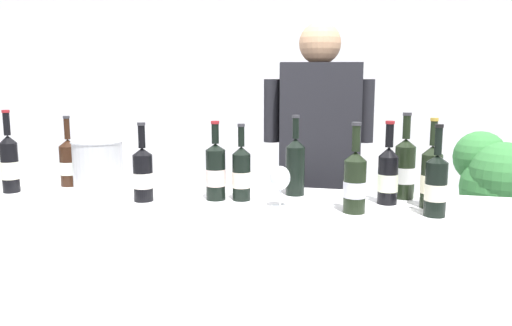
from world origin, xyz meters
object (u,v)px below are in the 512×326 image
(wine_bottle_5, at_px, (69,162))
(wine_glass, at_px, (280,179))
(wine_bottle_2, at_px, (10,163))
(wine_bottle_0, at_px, (355,181))
(wine_bottle_3, at_px, (143,174))
(wine_bottle_1, at_px, (216,171))
(person_server, at_px, (317,196))
(wine_bottle_8, at_px, (405,168))
(wine_bottle_4, at_px, (436,185))
(wine_bottle_10, at_px, (431,177))
(ice_bucket, at_px, (98,166))
(wine_bottle_6, at_px, (295,165))
(potted_shrub, at_px, (500,193))
(wine_bottle_7, at_px, (241,173))
(wine_bottle_9, at_px, (388,175))

(wine_bottle_5, height_order, wine_glass, wine_bottle_5)
(wine_bottle_2, bearing_deg, wine_bottle_0, -0.33)
(wine_bottle_3, bearing_deg, wine_bottle_1, 17.85)
(person_server, bearing_deg, wine_bottle_3, -130.86)
(wine_bottle_5, height_order, wine_bottle_8, wine_bottle_8)
(wine_bottle_3, height_order, wine_bottle_4, wine_bottle_4)
(wine_bottle_0, bearing_deg, wine_bottle_10, 26.28)
(wine_bottle_10, xyz_separation_m, ice_bucket, (-1.41, -0.03, -0.01))
(wine_bottle_6, bearing_deg, wine_glass, -95.85)
(wine_bottle_10, relative_size, person_server, 0.20)
(wine_bottle_3, xyz_separation_m, potted_shrub, (1.61, 1.16, -0.25))
(wine_bottle_3, relative_size, wine_bottle_6, 0.94)
(wine_bottle_10, bearing_deg, wine_bottle_1, -176.02)
(wine_bottle_3, xyz_separation_m, wine_bottle_5, (-0.47, 0.20, -0.00))
(wine_bottle_7, distance_m, potted_shrub, 1.64)
(wine_bottle_0, relative_size, potted_shrub, 0.29)
(wine_bottle_8, distance_m, wine_bottle_9, 0.13)
(wine_bottle_5, relative_size, person_server, 0.19)
(wine_bottle_9, bearing_deg, potted_shrub, 56.87)
(wine_bottle_5, distance_m, wine_glass, 1.05)
(wine_bottle_8, height_order, ice_bucket, wine_bottle_8)
(wine_bottle_4, relative_size, wine_bottle_6, 0.98)
(wine_bottle_1, bearing_deg, wine_bottle_3, -162.15)
(wine_bottle_0, distance_m, potted_shrub, 1.40)
(wine_bottle_0, bearing_deg, wine_bottle_6, 137.03)
(wine_bottle_3, distance_m, wine_bottle_10, 1.14)
(wine_bottle_6, relative_size, person_server, 0.20)
(wine_bottle_0, xyz_separation_m, wine_bottle_6, (-0.26, 0.24, 0.01))
(ice_bucket, bearing_deg, wine_bottle_8, 7.62)
(wine_bottle_6, height_order, wine_glass, wine_bottle_6)
(wine_bottle_10, bearing_deg, wine_bottle_4, -87.92)
(wine_bottle_9, distance_m, person_server, 0.69)
(wine_bottle_4, height_order, person_server, person_server)
(person_server, bearing_deg, wine_glass, -95.42)
(wine_bottle_4, bearing_deg, wine_bottle_9, 136.88)
(wine_bottle_0, bearing_deg, potted_shrub, 56.46)
(wine_bottle_1, bearing_deg, wine_bottle_2, -175.51)
(person_server, bearing_deg, potted_shrub, 23.67)
(wine_bottle_7, height_order, person_server, person_server)
(wine_bottle_0, xyz_separation_m, wine_bottle_9, (0.12, 0.17, -0.00))
(wine_bottle_4, bearing_deg, wine_bottle_1, 175.57)
(wine_bottle_3, distance_m, wine_bottle_7, 0.40)
(wine_bottle_7, height_order, wine_glass, wine_bottle_7)
(wine_bottle_1, relative_size, person_server, 0.19)
(wine_bottle_9, relative_size, wine_glass, 2.05)
(wine_bottle_4, bearing_deg, wine_bottle_0, -177.08)
(wine_bottle_8, relative_size, wine_bottle_9, 1.08)
(wine_bottle_8, xyz_separation_m, person_server, (-0.41, 0.43, -0.24))
(wine_bottle_10, height_order, wine_glass, wine_bottle_10)
(wine_glass, distance_m, person_server, 0.74)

